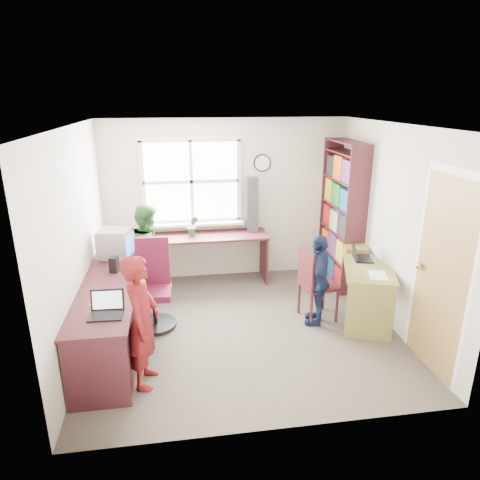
{
  "coord_description": "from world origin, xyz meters",
  "views": [
    {
      "loc": [
        -0.73,
        -4.55,
        2.69
      ],
      "look_at": [
        0.0,
        0.25,
        1.05
      ],
      "focal_mm": 32.0,
      "sensor_mm": 36.0,
      "label": 1
    }
  ],
  "objects_px": {
    "potted_plant": "(193,226)",
    "wooden_chair": "(314,281)",
    "right_desk": "(366,278)",
    "person_navy": "(318,280)",
    "bookshelf": "(342,218)",
    "cd_tower": "(252,204)",
    "person_red": "(142,322)",
    "crt_monitor": "(116,244)",
    "laptop_right": "(359,256)",
    "swivel_chair": "(154,289)",
    "person_green": "(149,253)",
    "laptop_left": "(107,309)",
    "l_desk": "(128,313)"
  },
  "relations": [
    {
      "from": "laptop_right",
      "to": "person_navy",
      "type": "distance_m",
      "value": 0.69
    },
    {
      "from": "person_red",
      "to": "person_navy",
      "type": "xyz_separation_m",
      "value": [
        2.03,
        0.89,
        -0.1
      ]
    },
    {
      "from": "swivel_chair",
      "to": "person_red",
      "type": "relative_size",
      "value": 0.81
    },
    {
      "from": "crt_monitor",
      "to": "laptop_right",
      "type": "bearing_deg",
      "value": 6.04
    },
    {
      "from": "cd_tower",
      "to": "crt_monitor",
      "type": "bearing_deg",
      "value": -149.54
    },
    {
      "from": "l_desk",
      "to": "potted_plant",
      "type": "distance_m",
      "value": 1.92
    },
    {
      "from": "swivel_chair",
      "to": "person_green",
      "type": "relative_size",
      "value": 0.81
    },
    {
      "from": "crt_monitor",
      "to": "person_green",
      "type": "relative_size",
      "value": 0.33
    },
    {
      "from": "wooden_chair",
      "to": "laptop_right",
      "type": "relative_size",
      "value": 2.74
    },
    {
      "from": "person_red",
      "to": "person_navy",
      "type": "bearing_deg",
      "value": -58.75
    },
    {
      "from": "bookshelf",
      "to": "potted_plant",
      "type": "bearing_deg",
      "value": 174.04
    },
    {
      "from": "wooden_chair",
      "to": "swivel_chair",
      "type": "bearing_deg",
      "value": 166.66
    },
    {
      "from": "person_navy",
      "to": "person_green",
      "type": "bearing_deg",
      "value": -97.71
    },
    {
      "from": "bookshelf",
      "to": "cd_tower",
      "type": "relative_size",
      "value": 2.54
    },
    {
      "from": "bookshelf",
      "to": "crt_monitor",
      "type": "xyz_separation_m",
      "value": [
        -3.16,
        -0.52,
        -0.06
      ]
    },
    {
      "from": "bookshelf",
      "to": "cd_tower",
      "type": "distance_m",
      "value": 1.32
    },
    {
      "from": "right_desk",
      "to": "laptop_left",
      "type": "bearing_deg",
      "value": -143.95
    },
    {
      "from": "wooden_chair",
      "to": "cd_tower",
      "type": "xyz_separation_m",
      "value": [
        -0.52,
        1.43,
        0.65
      ]
    },
    {
      "from": "swivel_chair",
      "to": "crt_monitor",
      "type": "xyz_separation_m",
      "value": [
        -0.46,
        0.39,
        0.47
      ]
    },
    {
      "from": "swivel_chair",
      "to": "cd_tower",
      "type": "relative_size",
      "value": 1.32
    },
    {
      "from": "laptop_right",
      "to": "wooden_chair",
      "type": "bearing_deg",
      "value": 115.36
    },
    {
      "from": "right_desk",
      "to": "bookshelf",
      "type": "distance_m",
      "value": 1.2
    },
    {
      "from": "potted_plant",
      "to": "laptop_right",
      "type": "bearing_deg",
      "value": -29.43
    },
    {
      "from": "person_red",
      "to": "crt_monitor",
      "type": "bearing_deg",
      "value": 22.15
    },
    {
      "from": "cd_tower",
      "to": "person_green",
      "type": "bearing_deg",
      "value": -154.94
    },
    {
      "from": "crt_monitor",
      "to": "laptop_right",
      "type": "distance_m",
      "value": 3.08
    },
    {
      "from": "right_desk",
      "to": "potted_plant",
      "type": "relative_size",
      "value": 4.46
    },
    {
      "from": "laptop_right",
      "to": "person_navy",
      "type": "bearing_deg",
      "value": 124.05
    },
    {
      "from": "right_desk",
      "to": "potted_plant",
      "type": "bearing_deg",
      "value": 166.98
    },
    {
      "from": "laptop_left",
      "to": "person_red",
      "type": "relative_size",
      "value": 0.24
    },
    {
      "from": "crt_monitor",
      "to": "laptop_left",
      "type": "bearing_deg",
      "value": -73.02
    },
    {
      "from": "l_desk",
      "to": "laptop_left",
      "type": "xyz_separation_m",
      "value": [
        -0.12,
        -0.54,
        0.34
      ]
    },
    {
      "from": "person_green",
      "to": "bookshelf",
      "type": "bearing_deg",
      "value": -86.61
    },
    {
      "from": "bookshelf",
      "to": "cd_tower",
      "type": "xyz_separation_m",
      "value": [
        -1.27,
        0.35,
        0.16
      ]
    },
    {
      "from": "swivel_chair",
      "to": "person_green",
      "type": "xyz_separation_m",
      "value": [
        -0.08,
        0.73,
        0.2
      ]
    },
    {
      "from": "laptop_right",
      "to": "cd_tower",
      "type": "bearing_deg",
      "value": 54.78
    },
    {
      "from": "wooden_chair",
      "to": "laptop_right",
      "type": "height_order",
      "value": "wooden_chair"
    },
    {
      "from": "bookshelf",
      "to": "swivel_chair",
      "type": "distance_m",
      "value": 2.9
    },
    {
      "from": "crt_monitor",
      "to": "cd_tower",
      "type": "height_order",
      "value": "cd_tower"
    },
    {
      "from": "potted_plant",
      "to": "person_red",
      "type": "height_order",
      "value": "person_red"
    },
    {
      "from": "right_desk",
      "to": "person_red",
      "type": "bearing_deg",
      "value": -141.0
    },
    {
      "from": "potted_plant",
      "to": "wooden_chair",
      "type": "bearing_deg",
      "value": -42.52
    },
    {
      "from": "bookshelf",
      "to": "crt_monitor",
      "type": "relative_size",
      "value": 4.69
    },
    {
      "from": "right_desk",
      "to": "laptop_left",
      "type": "xyz_separation_m",
      "value": [
        -3.01,
        -0.91,
        0.28
      ]
    },
    {
      "from": "swivel_chair",
      "to": "potted_plant",
      "type": "bearing_deg",
      "value": 66.85
    },
    {
      "from": "right_desk",
      "to": "person_navy",
      "type": "height_order",
      "value": "person_navy"
    },
    {
      "from": "wooden_chair",
      "to": "potted_plant",
      "type": "distance_m",
      "value": 1.97
    },
    {
      "from": "laptop_right",
      "to": "person_navy",
      "type": "xyz_separation_m",
      "value": [
        -0.62,
        -0.24,
        -0.19
      ]
    },
    {
      "from": "swivel_chair",
      "to": "person_red",
      "type": "distance_m",
      "value": 1.17
    },
    {
      "from": "crt_monitor",
      "to": "potted_plant",
      "type": "height_order",
      "value": "crt_monitor"
    }
  ]
}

